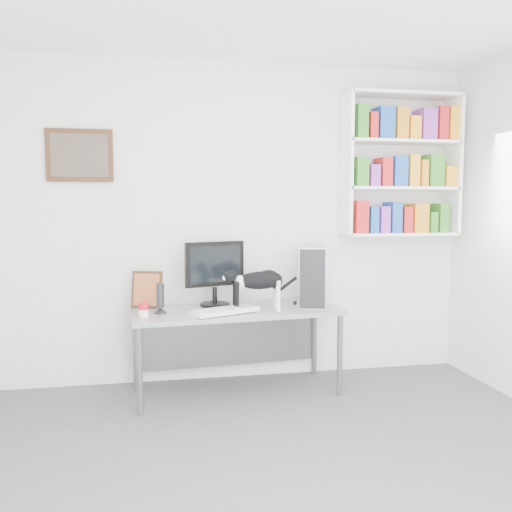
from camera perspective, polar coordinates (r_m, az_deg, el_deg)
name	(u,v)px	position (r m, az deg, el deg)	size (l,w,h in m)	color
room	(304,237)	(2.71, 5.06, 1.97)	(4.01, 4.01, 2.70)	#4B4B50
bookshelf	(401,165)	(4.95, 14.99, 9.22)	(1.03, 0.28, 1.24)	white
wall_art	(80,155)	(4.62, -18.07, 10.03)	(0.52, 0.04, 0.42)	#3E2514
desk	(236,351)	(4.40, -2.08, -9.97)	(1.64, 0.64, 0.68)	gray
monitor	(215,273)	(4.42, -4.37, -1.81)	(0.51, 0.24, 0.54)	black
keyboard	(224,311)	(4.14, -3.35, -5.80)	(0.52, 0.20, 0.04)	silver
pc_tower	(313,275)	(4.53, 6.01, -2.00)	(0.21, 0.48, 0.48)	#A7A7AC
speaker	(160,298)	(4.19, -10.04, -4.34)	(0.11, 0.11, 0.24)	black
leaning_print	(147,289)	(4.43, -11.42, -3.40)	(0.25, 0.10, 0.30)	#3E2514
soup_can	(143,310)	(4.09, -11.76, -5.56)	(0.07, 0.07, 0.11)	red
cat	(258,291)	(4.18, 0.23, -3.67)	(0.53, 0.14, 0.33)	black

